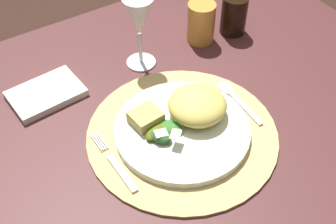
# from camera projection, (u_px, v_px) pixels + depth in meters

# --- Properties ---
(dining_table) EXTENTS (1.27, 0.84, 0.75)m
(dining_table) POSITION_uv_depth(u_px,v_px,m) (146.00, 174.00, 0.98)
(dining_table) COLOR #4A2525
(dining_table) RESTS_ON ground
(placemat) EXTENTS (0.37, 0.37, 0.01)m
(placemat) POSITION_uv_depth(u_px,v_px,m) (182.00, 134.00, 0.85)
(placemat) COLOR tan
(placemat) RESTS_ON dining_table
(dinner_plate) EXTENTS (0.26, 0.26, 0.02)m
(dinner_plate) POSITION_uv_depth(u_px,v_px,m) (182.00, 130.00, 0.84)
(dinner_plate) COLOR silver
(dinner_plate) RESTS_ON placemat
(pasta_serving) EXTENTS (0.13, 0.13, 0.05)m
(pasta_serving) POSITION_uv_depth(u_px,v_px,m) (197.00, 105.00, 0.84)
(pasta_serving) COLOR #DDCB5E
(pasta_serving) RESTS_ON dinner_plate
(salad_greens) EXTENTS (0.08, 0.08, 0.03)m
(salad_greens) POSITION_uv_depth(u_px,v_px,m) (163.00, 132.00, 0.81)
(salad_greens) COLOR #336F28
(salad_greens) RESTS_ON dinner_plate
(bread_piece) EXTENTS (0.06, 0.05, 0.02)m
(bread_piece) POSITION_uv_depth(u_px,v_px,m) (146.00, 118.00, 0.83)
(bread_piece) COLOR tan
(bread_piece) RESTS_ON dinner_plate
(fork) EXTENTS (0.01, 0.16, 0.00)m
(fork) POSITION_uv_depth(u_px,v_px,m) (115.00, 164.00, 0.79)
(fork) COLOR silver
(fork) RESTS_ON placemat
(spoon) EXTENTS (0.03, 0.14, 0.01)m
(spoon) POSITION_uv_depth(u_px,v_px,m) (233.00, 95.00, 0.91)
(spoon) COLOR silver
(spoon) RESTS_ON placemat
(napkin) EXTENTS (0.15, 0.11, 0.02)m
(napkin) POSITION_uv_depth(u_px,v_px,m) (46.00, 94.00, 0.92)
(napkin) COLOR white
(napkin) RESTS_ON dining_table
(wine_glass) EXTENTS (0.07, 0.07, 0.17)m
(wine_glass) POSITION_uv_depth(u_px,v_px,m) (139.00, 19.00, 0.92)
(wine_glass) COLOR silver
(wine_glass) RESTS_ON dining_table
(amber_tumbler) EXTENTS (0.07, 0.07, 0.10)m
(amber_tumbler) POSITION_uv_depth(u_px,v_px,m) (201.00, 23.00, 1.03)
(amber_tumbler) COLOR gold
(amber_tumbler) RESTS_ON dining_table
(dark_tumbler) EXTENTS (0.06, 0.06, 0.10)m
(dark_tumbler) POSITION_uv_depth(u_px,v_px,m) (234.00, 15.00, 1.05)
(dark_tumbler) COLOR black
(dark_tumbler) RESTS_ON dining_table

